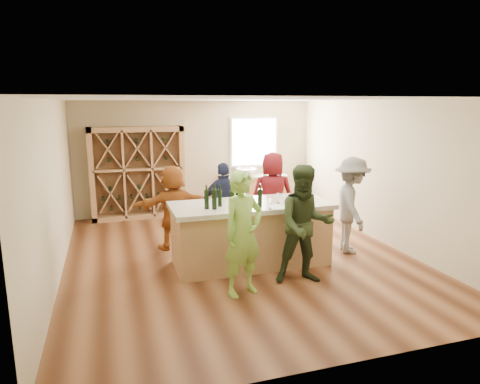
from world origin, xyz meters
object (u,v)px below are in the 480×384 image
object	(u,v)px
sink	(246,172)
wine_bottle_e	(238,199)
person_far_mid	(224,204)
person_far_right	(272,196)
tasting_counter_base	(251,236)
wine_bottle_d	(232,199)
wine_bottle_b	(214,199)
wine_bottle_f	(260,198)
person_far_left	(173,207)
person_near_left	(243,234)
wine_rack	(138,173)
person_server	(351,205)
wine_bottle_a	(207,199)
person_near_right	(305,225)
wine_bottle_c	(220,198)

from	to	relation	value
sink	wine_bottle_e	distance (m)	4.05
sink	person_far_mid	bearing A→B (deg)	-116.91
wine_bottle_e	person_far_mid	distance (m)	1.40
person_far_right	person_far_mid	bearing A→B (deg)	17.45
tasting_counter_base	wine_bottle_d	world-z (taller)	wine_bottle_d
wine_bottle_b	wine_bottle_f	bearing A→B (deg)	-5.87
wine_bottle_b	person_far_left	size ratio (longest dim) A/B	0.20
tasting_counter_base	person_near_left	size ratio (longest dim) A/B	1.43
wine_rack	wine_bottle_d	size ratio (longest dim) A/B	8.19
wine_bottle_b	person_server	xyz separation A→B (m)	(2.66, 0.26, -0.35)
person_server	person_far_left	distance (m)	3.33
wine_bottle_a	person_near_right	distance (m)	1.61
wine_rack	person_far_left	bearing A→B (deg)	-79.22
person_far_mid	person_server	bearing A→B (deg)	157.65
wine_bottle_d	person_server	bearing A→B (deg)	5.14
person_near_right	person_server	world-z (taller)	person_near_right
person_far_mid	wine_rack	bearing A→B (deg)	-54.91
person_near_left	person_far_mid	xyz separation A→B (m)	(0.34, 2.24, -0.10)
person_near_left	person_server	distance (m)	2.71
wine_bottle_e	person_near_left	world-z (taller)	person_near_left
wine_bottle_b	person_far_mid	distance (m)	1.54
wine_rack	wine_bottle_e	distance (m)	4.09
wine_bottle_b	person_far_mid	size ratio (longest dim) A/B	0.20
wine_bottle_c	person_far_left	world-z (taller)	person_far_left
wine_bottle_e	wine_bottle_c	bearing A→B (deg)	156.18
tasting_counter_base	person_near_right	bearing A→B (deg)	-60.79
sink	wine_rack	bearing A→B (deg)	178.51
person_server	wine_bottle_d	bearing A→B (deg)	112.62
wine_rack	person_near_left	bearing A→B (deg)	-76.88
wine_bottle_d	wine_bottle_b	bearing A→B (deg)	-170.62
sink	wine_bottle_c	size ratio (longest dim) A/B	1.93
sink	wine_bottle_f	xyz separation A→B (m)	(-1.04, -3.92, 0.22)
wine_bottle_b	person_server	bearing A→B (deg)	5.63
person_far_left	wine_bottle_b	bearing A→B (deg)	98.73
wine_rack	tasting_counter_base	size ratio (longest dim) A/B	0.85
wine_bottle_c	person_far_mid	bearing A→B (deg)	71.52
wine_rack	wine_bottle_d	xyz separation A→B (m)	(1.22, -3.86, 0.11)
person_far_mid	wine_bottle_f	xyz separation A→B (m)	(0.21, -1.45, 0.42)
wine_bottle_e	person_near_left	size ratio (longest dim) A/B	0.15
wine_rack	person_server	distance (m)	5.11
wine_bottle_e	person_far_mid	world-z (taller)	person_far_mid
wine_bottle_e	person_far_right	world-z (taller)	person_far_right
wine_bottle_d	wine_bottle_c	bearing A→B (deg)	147.53
wine_bottle_a	person_far_mid	xyz separation A→B (m)	(0.65, 1.31, -0.42)
tasting_counter_base	wine_rack	bearing A→B (deg)	113.54
wine_rack	person_server	world-z (taller)	wine_rack
wine_rack	wine_bottle_d	distance (m)	4.05
wine_bottle_a	person_server	bearing A→B (deg)	4.06
wine_bottle_e	person_far_left	xyz separation A→B (m)	(-0.85, 1.41, -0.41)
sink	person_far_left	world-z (taller)	person_far_left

